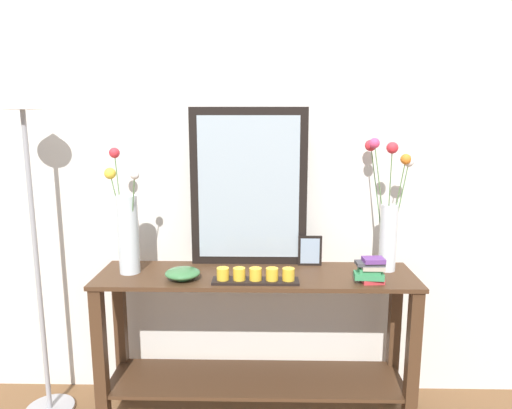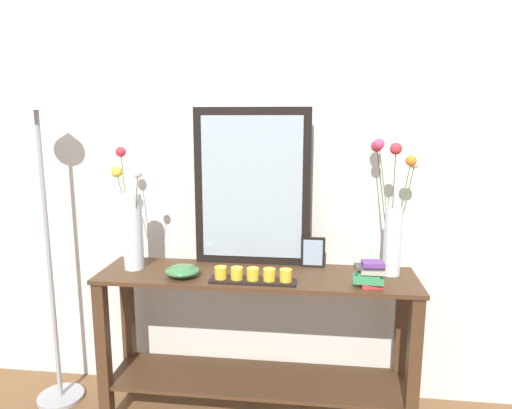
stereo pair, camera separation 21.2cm
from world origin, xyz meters
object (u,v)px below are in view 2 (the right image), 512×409
book_stack (370,274)px  console_table (256,331)px  tall_vase_left (132,225)px  vase_right (393,220)px  candle_tray (253,276)px  picture_frame_small (313,252)px  floor_lamp (44,198)px  decorative_bowl (182,271)px  mirror_leaning (252,187)px

book_stack → console_table: bearing=167.7°
tall_vase_left → vase_right: vase_right is taller
candle_tray → vase_right: bearing=16.8°
picture_frame_small → tall_vase_left: bearing=-172.0°
console_table → floor_lamp: (-1.07, 0.03, 0.63)m
picture_frame_small → book_stack: (0.25, -0.25, -0.02)m
console_table → tall_vase_left: (-0.61, 0.01, 0.51)m
console_table → vase_right: bearing=6.7°
decorative_bowl → console_table: bearing=14.1°
book_stack → floor_lamp: 1.62m
tall_vase_left → candle_tray: tall_vase_left is taller
console_table → floor_lamp: 1.24m
console_table → candle_tray: size_ratio=3.85×
mirror_leaning → vase_right: size_ratio=1.23×
vase_right → floor_lamp: bearing=-178.5°
console_table → picture_frame_small: 0.48m
console_table → decorative_bowl: bearing=-165.9°
candle_tray → picture_frame_small: (0.27, 0.25, 0.05)m
picture_frame_small → floor_lamp: bearing=-175.5°
mirror_leaning → floor_lamp: bearing=-172.8°
floor_lamp → decorative_bowl: bearing=-8.8°
tall_vase_left → vase_right: size_ratio=0.93×
vase_right → candle_tray: bearing=-163.2°
console_table → picture_frame_small: picture_frame_small is taller
console_table → tall_vase_left: size_ratio=2.54×
tall_vase_left → decorative_bowl: size_ratio=3.69×
vase_right → decorative_bowl: 1.01m
console_table → candle_tray: candle_tray is taller
book_stack → candle_tray: bearing=-179.7°
picture_frame_small → decorative_bowl: bearing=-160.1°
vase_right → candle_tray: (-0.63, -0.19, -0.24)m
tall_vase_left → floor_lamp: size_ratio=0.36×
decorative_bowl → mirror_leaning: bearing=39.4°
decorative_bowl → floor_lamp: (-0.73, 0.11, 0.31)m
vase_right → book_stack: vase_right is taller
picture_frame_small → console_table: bearing=-153.4°
console_table → tall_vase_left: bearing=179.0°
mirror_leaning → decorative_bowl: (-0.30, -0.24, -0.36)m
candle_tray → book_stack: book_stack is taller
picture_frame_small → book_stack: size_ratio=1.12×
mirror_leaning → decorative_bowl: size_ratio=4.86×
picture_frame_small → decorative_bowl: 0.64m
mirror_leaning → book_stack: 0.70m
mirror_leaning → floor_lamp: floor_lamp is taller
console_table → decorative_bowl: (-0.34, -0.08, 0.32)m
mirror_leaning → candle_tray: bearing=-81.7°
picture_frame_small → floor_lamp: floor_lamp is taller
mirror_leaning → book_stack: size_ratio=5.75×
vase_right → floor_lamp: 1.70m
decorative_bowl → book_stack: bearing=-1.9°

